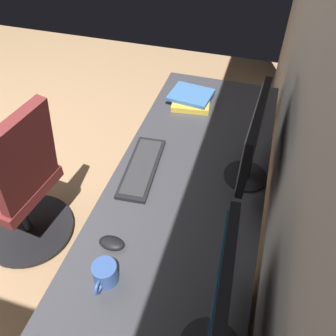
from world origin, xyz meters
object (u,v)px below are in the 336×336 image
monitor_primary (253,140)px  keyboard_main (142,167)px  drawer_pedestal (162,321)px  monitor_secondary (216,320)px  book_stack_far (191,98)px  coffee_mug (105,274)px  mouse_main (112,243)px  office_chair (19,190)px

monitor_primary → keyboard_main: monitor_primary is taller
drawer_pedestal → monitor_primary: bearing=160.0°
keyboard_main → monitor_secondary: bearing=34.0°
book_stack_far → coffee_mug: coffee_mug is taller
monitor_secondary → coffee_mug: (-0.13, -0.40, -0.20)m
keyboard_main → book_stack_far: 0.63m
book_stack_far → keyboard_main: bearing=-8.4°
monitor_primary → monitor_secondary: size_ratio=0.89×
keyboard_main → book_stack_far: (-0.62, 0.09, 0.02)m
drawer_pedestal → monitor_secondary: monitor_secondary is taller
monitor_secondary → mouse_main: monitor_secondary is taller
drawer_pedestal → office_chair: bearing=-113.6°
coffee_mug → monitor_primary: bearing=148.2°
drawer_pedestal → monitor_secondary: bearing=49.6°
keyboard_main → book_stack_far: size_ratio=1.63×
monitor_secondary → book_stack_far: monitor_secondary is taller
monitor_secondary → mouse_main: 0.56m
monitor_secondary → drawer_pedestal: bearing=-130.4°
keyboard_main → office_chair: size_ratio=0.44×
book_stack_far → office_chair: 1.11m
drawer_pedestal → coffee_mug: bearing=-73.8°
drawer_pedestal → monitor_primary: size_ratio=1.44×
coffee_mug → keyboard_main: bearing=-173.3°
keyboard_main → coffee_mug: (0.57, 0.07, 0.03)m
monitor_primary → coffee_mug: monitor_primary is taller
mouse_main → monitor_primary: bearing=139.4°
drawer_pedestal → mouse_main: size_ratio=6.68×
monitor_primary → office_chair: monitor_primary is taller
keyboard_main → monitor_primary: bearing=100.3°
monitor_secondary → keyboard_main: size_ratio=1.26×
keyboard_main → office_chair: office_chair is taller
monitor_secondary → keyboard_main: monitor_secondary is taller
monitor_secondary → keyboard_main: 0.88m
keyboard_main → book_stack_far: bearing=171.6°
monitor_primary → keyboard_main: 0.53m
book_stack_far → coffee_mug: bearing=-1.1°
keyboard_main → coffee_mug: 0.58m
monitor_secondary → book_stack_far: 1.39m
drawer_pedestal → book_stack_far: bearing=-171.7°
monitor_primary → coffee_mug: 0.80m
monitor_primary → office_chair: bearing=-81.2°
coffee_mug → office_chair: office_chair is taller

